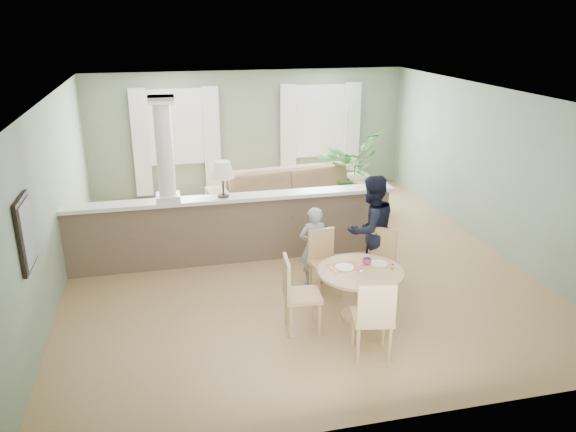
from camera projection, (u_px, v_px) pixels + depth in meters
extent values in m
plane|color=tan|center=(291.00, 260.00, 9.23)|extent=(8.00, 8.00, 0.00)
cube|color=gray|center=(250.00, 133.00, 12.44)|extent=(7.00, 0.02, 2.70)
cube|color=gray|center=(54.00, 197.00, 8.03)|extent=(0.02, 8.00, 2.70)
cube|color=gray|center=(492.00, 168.00, 9.52)|extent=(0.02, 8.00, 2.70)
cube|color=gray|center=(393.00, 300.00, 5.10)|extent=(7.00, 0.02, 2.70)
cube|color=white|center=(292.00, 94.00, 8.32)|extent=(7.00, 8.00, 0.02)
cube|color=white|center=(176.00, 127.00, 12.01)|extent=(1.10, 0.02, 1.50)
cube|color=white|center=(176.00, 127.00, 11.98)|extent=(1.22, 0.04, 1.62)
cube|color=white|center=(319.00, 121.00, 12.69)|extent=(1.10, 0.02, 1.50)
cube|color=white|center=(320.00, 121.00, 12.67)|extent=(1.22, 0.04, 1.62)
cube|color=silver|center=(141.00, 143.00, 11.86)|extent=(0.35, 0.10, 2.30)
cube|color=silver|center=(212.00, 140.00, 12.18)|extent=(0.35, 0.10, 2.30)
cube|color=silver|center=(288.00, 136.00, 12.55)|extent=(0.35, 0.10, 2.30)
cube|color=silver|center=(352.00, 133.00, 12.87)|extent=(0.35, 0.10, 2.30)
cube|color=black|center=(25.00, 233.00, 6.13)|extent=(0.04, 0.62, 0.82)
cube|color=gray|center=(28.00, 233.00, 6.14)|extent=(0.02, 0.52, 0.72)
cube|color=brown|center=(234.00, 231.00, 9.04)|extent=(5.20, 0.22, 1.05)
cube|color=white|center=(233.00, 198.00, 8.85)|extent=(5.32, 0.36, 0.06)
cube|color=white|center=(168.00, 197.00, 8.61)|extent=(0.36, 0.36, 0.10)
cylinder|color=white|center=(165.00, 150.00, 8.36)|extent=(0.26, 0.26, 1.39)
cube|color=white|center=(161.00, 99.00, 8.11)|extent=(0.38, 0.38, 0.10)
cylinder|color=black|center=(223.00, 196.00, 8.81)|extent=(0.18, 0.18, 0.03)
cylinder|color=black|center=(223.00, 186.00, 8.76)|extent=(0.03, 0.03, 0.28)
cone|color=beige|center=(222.00, 170.00, 8.66)|extent=(0.36, 0.36, 0.26)
imported|color=olive|center=(294.00, 196.00, 10.93)|extent=(3.39, 1.66, 0.95)
imported|color=#316E2C|center=(348.00, 168.00, 11.69)|extent=(1.89, 1.89, 1.59)
cylinder|color=tan|center=(358.00, 315.00, 7.49)|extent=(0.47, 0.47, 0.04)
cylinder|color=tan|center=(359.00, 294.00, 7.39)|extent=(0.13, 0.13, 0.61)
cylinder|color=tan|center=(360.00, 272.00, 7.28)|extent=(1.12, 1.12, 0.04)
cube|color=red|center=(344.00, 267.00, 7.36)|extent=(0.43, 0.34, 0.01)
cube|color=red|center=(376.00, 264.00, 7.46)|extent=(0.45, 0.37, 0.01)
cylinder|color=white|center=(345.00, 267.00, 7.34)|extent=(0.24, 0.24, 0.01)
cylinder|color=white|center=(378.00, 263.00, 7.45)|extent=(0.24, 0.24, 0.01)
cylinder|color=white|center=(360.00, 267.00, 7.23)|extent=(0.07, 0.07, 0.08)
cube|color=silver|center=(342.00, 269.00, 7.28)|extent=(0.03, 0.16, 0.00)
cube|color=silver|center=(334.00, 269.00, 7.28)|extent=(0.04, 0.20, 0.00)
cylinder|color=white|center=(393.00, 267.00, 7.30)|extent=(0.04, 0.04, 0.07)
cylinder|color=silver|center=(393.00, 264.00, 7.28)|extent=(0.04, 0.04, 0.01)
imported|color=#2542B1|center=(367.00, 261.00, 7.43)|extent=(0.12, 0.12, 0.09)
cube|color=tan|center=(326.00, 264.00, 8.01)|extent=(0.46, 0.46, 0.05)
cylinder|color=tan|center=(319.00, 286.00, 7.88)|extent=(0.04, 0.04, 0.43)
cylinder|color=tan|center=(341.00, 282.00, 7.99)|extent=(0.04, 0.04, 0.43)
cylinder|color=tan|center=(310.00, 276.00, 8.18)|extent=(0.04, 0.04, 0.43)
cylinder|color=tan|center=(331.00, 272.00, 8.29)|extent=(0.04, 0.04, 0.43)
cube|color=tan|center=(321.00, 243.00, 8.09)|extent=(0.40, 0.09, 0.46)
cube|color=tan|center=(378.00, 264.00, 7.99)|extent=(0.60, 0.60, 0.05)
cylinder|color=tan|center=(362.00, 282.00, 7.99)|extent=(0.04, 0.04, 0.44)
cylinder|color=tan|center=(385.00, 286.00, 7.85)|extent=(0.04, 0.04, 0.44)
cylinder|color=tan|center=(369.00, 272.00, 8.29)|extent=(0.04, 0.04, 0.44)
cylinder|color=tan|center=(392.00, 277.00, 8.14)|extent=(0.04, 0.04, 0.44)
cube|color=tan|center=(383.00, 243.00, 8.07)|extent=(0.34, 0.29, 0.47)
cube|color=tan|center=(372.00, 317.00, 6.52)|extent=(0.53, 0.53, 0.05)
cylinder|color=tan|center=(383.00, 328.00, 6.78)|extent=(0.04, 0.04, 0.47)
cylinder|color=tan|center=(353.00, 328.00, 6.77)|extent=(0.04, 0.04, 0.47)
cylinder|color=tan|center=(390.00, 345.00, 6.44)|extent=(0.04, 0.04, 0.47)
cylinder|color=tan|center=(358.00, 345.00, 6.42)|extent=(0.04, 0.04, 0.47)
cube|color=tan|center=(377.00, 305.00, 6.23)|extent=(0.43, 0.12, 0.50)
cube|color=tan|center=(303.00, 296.00, 7.03)|extent=(0.49, 0.49, 0.05)
cylinder|color=tan|center=(319.00, 320.00, 6.97)|extent=(0.04, 0.04, 0.46)
cylinder|color=tan|center=(314.00, 305.00, 7.31)|extent=(0.04, 0.04, 0.46)
cylinder|color=tan|center=(290.00, 322.00, 6.92)|extent=(0.04, 0.04, 0.46)
cylinder|color=tan|center=(286.00, 307.00, 7.26)|extent=(0.04, 0.04, 0.46)
cube|color=tan|center=(287.00, 277.00, 6.92)|extent=(0.08, 0.43, 0.49)
imported|color=#949499|center=(313.00, 246.00, 8.24)|extent=(0.46, 0.32, 1.20)
imported|color=black|center=(371.00, 230.00, 8.26)|extent=(0.96, 0.85, 1.65)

